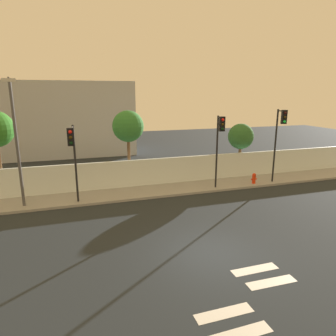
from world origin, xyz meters
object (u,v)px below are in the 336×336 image
object	(u,v)px
street_lamp_curbside	(16,134)
roadside_tree_midleft	(128,127)
traffic_light_left	(220,137)
fire_hydrant	(254,178)
traffic_light_right	(73,149)
roadside_tree_midright	(241,137)
traffic_light_center	(280,131)

from	to	relation	value
street_lamp_curbside	roadside_tree_midleft	size ratio (longest dim) A/B	1.34
traffic_light_left	fire_hydrant	xyz separation A→B (m)	(3.02, 0.43, -3.06)
traffic_light_right	roadside_tree_midleft	xyz separation A→B (m)	(3.73, 4.03, 0.61)
roadside_tree_midleft	fire_hydrant	bearing A→B (deg)	-21.21
street_lamp_curbside	roadside_tree_midright	world-z (taller)	street_lamp_curbside
fire_hydrant	roadside_tree_midright	xyz separation A→B (m)	(0.70, 3.16, 2.43)
roadside_tree_midleft	street_lamp_curbside	bearing A→B (deg)	-154.23
traffic_light_center	street_lamp_curbside	size ratio (longest dim) A/B	0.74
roadside_tree_midleft	roadside_tree_midright	size ratio (longest dim) A/B	1.29
traffic_light_left	street_lamp_curbside	size ratio (longest dim) A/B	0.69
traffic_light_left	roadside_tree_midright	distance (m)	5.21
roadside_tree_midright	traffic_light_left	bearing A→B (deg)	-135.94
street_lamp_curbside	roadside_tree_midright	size ratio (longest dim) A/B	1.72
street_lamp_curbside	fire_hydrant	size ratio (longest dim) A/B	9.43
street_lamp_curbside	fire_hydrant	bearing A→B (deg)	-0.03
traffic_light_right	roadside_tree_midleft	size ratio (longest dim) A/B	0.86
traffic_light_left	roadside_tree_midright	bearing A→B (deg)	44.06
traffic_light_left	traffic_light_center	bearing A→B (deg)	-0.67
traffic_light_left	fire_hydrant	world-z (taller)	traffic_light_left
traffic_light_center	roadside_tree_midleft	distance (m)	10.24
street_lamp_curbside	roadside_tree_midright	bearing A→B (deg)	11.59
traffic_light_center	traffic_light_left	bearing A→B (deg)	179.33
fire_hydrant	roadside_tree_midleft	size ratio (longest dim) A/B	0.14
fire_hydrant	traffic_light_center	bearing A→B (deg)	-18.96
street_lamp_curbside	traffic_light_right	bearing A→B (deg)	-17.29
traffic_light_left	roadside_tree_midleft	distance (m)	6.28
traffic_light_center	roadside_tree_midright	distance (m)	3.82
traffic_light_right	roadside_tree_midright	xyz separation A→B (m)	(12.58, 4.03, -0.45)
traffic_light_left	traffic_light_center	world-z (taller)	traffic_light_center
fire_hydrant	roadside_tree_midleft	world-z (taller)	roadside_tree_midleft
traffic_light_center	roadside_tree_midright	xyz separation A→B (m)	(-0.72, 3.65, -0.86)
roadside_tree_midleft	traffic_light_right	bearing A→B (deg)	-132.82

